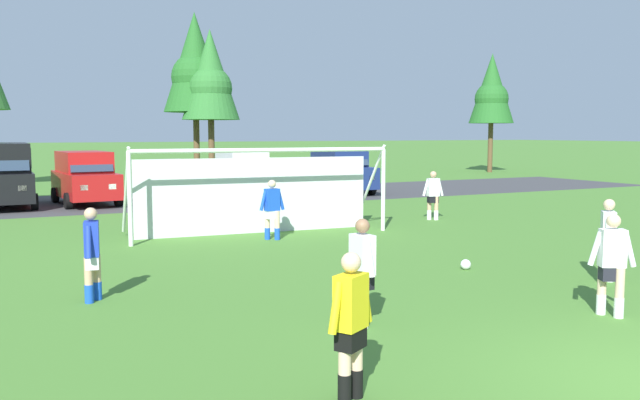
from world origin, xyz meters
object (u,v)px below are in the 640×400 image
at_px(soccer_ball, 466,264).
at_px(player_winger_right, 612,265).
at_px(player_winger_left, 433,195).
at_px(parked_car_slot_left, 85,177).
at_px(parked_car_slot_right, 340,170).
at_px(parked_car_slot_far_left, 4,173).
at_px(referee, 351,327).
at_px(player_trailing_back, 272,210).
at_px(parked_car_slot_center, 243,171).
at_px(parked_car_slot_center_left, 171,179).
at_px(player_striker_near, 362,273).
at_px(player_defender_far, 608,241).
at_px(parked_car_slot_center_right, 290,177).
at_px(player_midfield_center, 92,255).
at_px(soccer_goal, 258,189).

relative_size(soccer_ball, player_winger_right, 0.13).
relative_size(player_winger_left, parked_car_slot_left, 0.35).
height_order(player_winger_left, player_winger_right, same).
bearing_deg(parked_car_slot_right, player_winger_right, -107.02).
relative_size(player_winger_right, parked_car_slot_right, 0.35).
bearing_deg(parked_car_slot_right, parked_car_slot_far_left, 178.60).
height_order(referee, parked_car_slot_right, parked_car_slot_right).
distance_m(player_trailing_back, parked_car_slot_far_left, 13.63).
height_order(referee, player_winger_left, same).
height_order(referee, player_winger_right, same).
xyz_separation_m(player_winger_right, parked_car_slot_far_left, (-8.27, 21.53, 0.52)).
bearing_deg(parked_car_slot_center, referee, -107.21).
bearing_deg(parked_car_slot_center_left, player_striker_near, -96.27).
xyz_separation_m(player_trailing_back, parked_car_slot_far_left, (-6.37, 12.04, 0.52)).
xyz_separation_m(player_striker_near, player_winger_left, (8.35, 9.66, 0.00)).
distance_m(parked_car_slot_center_left, parked_car_slot_center, 3.50).
bearing_deg(parked_car_slot_center_left, player_defender_far, -80.52).
relative_size(referee, player_trailing_back, 1.00).
relative_size(parked_car_slot_center, parked_car_slot_center_right, 1.11).
height_order(player_midfield_center, parked_car_slot_far_left, parked_car_slot_far_left).
relative_size(soccer_goal, player_midfield_center, 4.60).
xyz_separation_m(referee, parked_car_slot_center, (7.32, 23.62, 0.29)).
bearing_deg(parked_car_slot_center_right, player_trailing_back, -116.14).
xyz_separation_m(soccer_ball, player_midfield_center, (-7.52, 0.73, 0.71)).
relative_size(player_winger_right, parked_car_slot_center, 0.35).
xyz_separation_m(soccer_goal, player_striker_near, (-1.96, -9.36, -0.47)).
distance_m(player_defender_far, parked_car_slot_center_right, 19.56).
distance_m(parked_car_slot_left, parked_car_slot_center_right, 9.12).
xyz_separation_m(player_defender_far, player_winger_right, (-1.93, -1.71, 0.00)).
height_order(player_striker_near, parked_car_slot_far_left, parked_car_slot_far_left).
bearing_deg(referee, player_winger_right, 11.48).
xyz_separation_m(player_striker_near, parked_car_slot_left, (-1.46, 19.99, 0.29)).
bearing_deg(player_winger_left, soccer_goal, -177.35).
xyz_separation_m(player_striker_near, player_winger_right, (3.82, -1.29, 0.00)).
bearing_deg(referee, player_winger_left, 50.63).
bearing_deg(player_trailing_back, parked_car_slot_center_right, 63.86).
bearing_deg(soccer_ball, player_defender_far, -53.09).
bearing_deg(soccer_goal, parked_car_slot_center_left, 88.27).
bearing_deg(parked_car_slot_left, parked_car_slot_center, 9.84).
bearing_deg(soccer_ball, parked_car_slot_far_left, 115.85).
bearing_deg(player_midfield_center, soccer_ball, -5.58).
distance_m(player_striker_near, parked_car_slot_center_left, 21.16).
height_order(player_midfield_center, player_defender_far, same).
distance_m(player_winger_left, parked_car_slot_left, 14.25).
bearing_deg(player_winger_right, referee, -168.52).
bearing_deg(soccer_goal, parked_car_slot_center_right, 61.56).
height_order(parked_car_slot_far_left, parked_car_slot_right, parked_car_slot_far_left).
xyz_separation_m(player_striker_near, player_trailing_back, (1.92, 8.20, 0.00)).
bearing_deg(parked_car_slot_center_left, parked_car_slot_center_right, -12.05).
distance_m(player_winger_right, parked_car_slot_far_left, 23.07).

